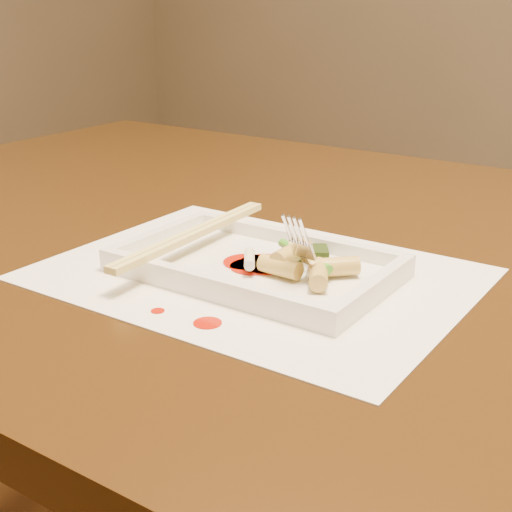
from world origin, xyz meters
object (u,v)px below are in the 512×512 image
Objects in this scene: table at (292,309)px; plate_base at (256,270)px; placemat at (256,274)px; chopstick_a at (190,233)px; fork at (332,199)px.

table is 0.18m from plate_base.
chopstick_a is (-0.08, 0.00, 0.03)m from placemat.
chopstick_a is 0.16m from fork.
chopstick_a is 1.74× the size of fork.
plate_base is at bearing 0.00° from placemat.
placemat is 1.54× the size of plate_base.
plate_base is at bearing -72.75° from table.
chopstick_a is (-0.08, 0.00, 0.02)m from plate_base.
table is 3.50× the size of placemat.
placemat is 0.09m from chopstick_a.
plate_base is at bearing 0.00° from chopstick_a.
placemat is (0.04, -0.14, 0.10)m from table.
chopstick_a is at bearing 180.00° from placemat.
table is 0.25m from fork.
plate_base is 1.07× the size of chopstick_a.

